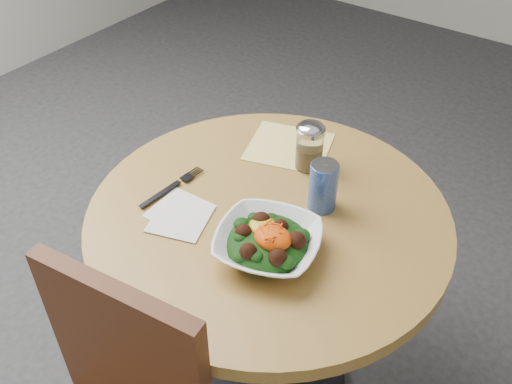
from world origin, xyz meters
TOP-DOWN VIEW (x-y plane):
  - ground at (0.00, 0.00)m, footprint 6.00×6.00m
  - table at (0.00, 0.00)m, footprint 0.90×0.90m
  - cloth_napkin at (-0.11, 0.26)m, footprint 0.27×0.26m
  - paper_napkins at (-0.17, -0.14)m, footprint 0.17×0.18m
  - salad_bowl at (0.08, -0.12)m, footprint 0.29×0.29m
  - fork at (-0.25, -0.07)m, footprint 0.04×0.21m
  - spice_shaker at (-0.02, 0.21)m, footprint 0.08×0.08m
  - beverage_can at (0.10, 0.09)m, footprint 0.07×0.07m

SIDE VIEW (x-z plane):
  - ground at x=0.00m, z-range 0.00..0.00m
  - table at x=0.00m, z-range 0.18..0.93m
  - cloth_napkin at x=-0.11m, z-range 0.75..0.75m
  - paper_napkins at x=-0.17m, z-range 0.75..0.75m
  - fork at x=-0.25m, z-range 0.75..0.76m
  - salad_bowl at x=0.08m, z-range 0.74..0.83m
  - beverage_can at x=0.10m, z-range 0.75..0.88m
  - spice_shaker at x=-0.02m, z-range 0.75..0.89m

